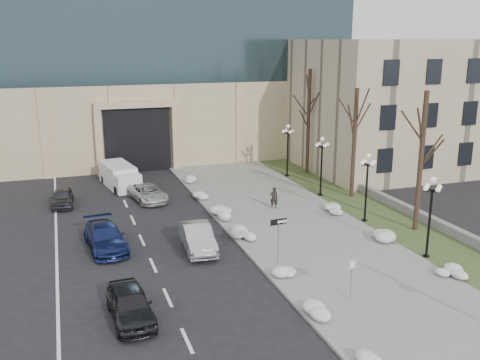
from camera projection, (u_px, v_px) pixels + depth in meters
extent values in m
plane|color=black|center=(351.00, 338.00, 22.14)|extent=(160.00, 160.00, 0.00)
cube|color=gray|center=(290.00, 222.00, 36.03)|extent=(9.00, 40.00, 0.12)
cube|color=gray|center=(227.00, 229.00, 34.62)|extent=(0.30, 40.00, 0.14)
cube|color=#394B25|center=(374.00, 212.00, 38.07)|extent=(4.00, 40.00, 0.10)
cube|color=slate|center=(382.00, 198.00, 40.44)|extent=(0.50, 30.00, 0.70)
cube|color=tan|center=(142.00, 114.00, 58.94)|extent=(40.00, 20.00, 8.00)
cube|color=black|center=(136.00, 138.00, 50.33)|extent=(6.00, 2.50, 6.00)
cube|color=tan|center=(136.00, 105.00, 48.21)|extent=(7.50, 0.60, 0.60)
cube|color=tan|center=(99.00, 143.00, 47.95)|extent=(0.60, 0.60, 6.00)
cube|color=tan|center=(175.00, 138.00, 50.14)|extent=(0.60, 0.60, 6.00)
cube|color=tan|center=(405.00, 102.00, 53.11)|extent=(22.00, 18.00, 12.00)
cube|color=black|center=(385.00, 160.00, 43.27)|extent=(1.40, 0.25, 2.00)
cube|color=black|center=(426.00, 157.00, 44.52)|extent=(1.40, 0.25, 2.00)
cube|color=black|center=(465.00, 154.00, 45.77)|extent=(1.40, 0.25, 2.00)
cube|color=black|center=(388.00, 117.00, 42.37)|extent=(1.40, 0.25, 2.00)
cube|color=black|center=(430.00, 115.00, 43.62)|extent=(1.40, 0.25, 2.00)
cube|color=black|center=(469.00, 113.00, 44.87)|extent=(1.40, 0.25, 2.00)
cube|color=black|center=(391.00, 73.00, 41.48)|extent=(1.40, 0.25, 2.00)
cube|color=black|center=(434.00, 72.00, 42.73)|extent=(1.40, 0.25, 2.00)
cube|color=black|center=(474.00, 71.00, 43.98)|extent=(1.40, 0.25, 2.00)
imported|color=black|center=(130.00, 304.00, 23.42)|extent=(1.94, 4.36, 1.46)
imported|color=#A1A3A8|center=(198.00, 238.00, 31.25)|extent=(1.91, 4.69, 1.51)
imported|color=navy|center=(105.00, 237.00, 31.39)|extent=(2.49, 5.16, 1.45)
imported|color=silver|center=(148.00, 193.00, 40.80)|extent=(2.85, 4.79, 1.25)
imported|color=#313136|center=(62.00, 198.00, 39.61)|extent=(1.72, 3.81, 1.27)
imported|color=black|center=(274.00, 198.00, 38.62)|extent=(0.64, 0.49, 1.58)
cube|color=silver|center=(118.00, 175.00, 45.08)|extent=(2.79, 4.92, 1.86)
cube|color=silver|center=(128.00, 183.00, 42.73)|extent=(2.17, 1.79, 1.49)
cylinder|color=black|center=(116.00, 190.00, 42.60)|extent=(0.34, 0.68, 0.65)
cylinder|color=black|center=(139.00, 187.00, 43.45)|extent=(0.34, 0.68, 0.65)
cylinder|color=black|center=(103.00, 179.00, 45.99)|extent=(0.34, 0.68, 0.65)
cylinder|color=black|center=(124.00, 177.00, 46.85)|extent=(0.34, 0.68, 0.65)
cylinder|color=slate|center=(278.00, 243.00, 28.87)|extent=(0.06, 0.06, 2.65)
cube|color=black|center=(279.00, 222.00, 28.56)|extent=(0.97, 0.13, 0.33)
cube|color=white|center=(281.00, 222.00, 28.59)|extent=(0.46, 0.05, 0.12)
cone|color=white|center=(286.00, 221.00, 28.69)|extent=(0.25, 0.28, 0.26)
cylinder|color=slate|center=(351.00, 281.00, 25.03)|extent=(0.06, 0.06, 2.05)
cube|color=white|center=(352.00, 264.00, 24.81)|extent=(0.45, 0.11, 0.45)
cube|color=black|center=(352.00, 265.00, 24.79)|extent=(0.39, 0.08, 0.39)
cube|color=white|center=(352.00, 265.00, 24.79)|extent=(0.33, 0.07, 0.34)
ellipsoid|color=silver|center=(322.00, 310.00, 23.86)|extent=(1.10, 1.60, 0.36)
ellipsoid|color=silver|center=(282.00, 270.00, 27.89)|extent=(1.10, 1.60, 0.36)
ellipsoid|color=silver|center=(243.00, 236.00, 32.85)|extent=(1.10, 1.60, 0.36)
ellipsoid|color=silver|center=(225.00, 214.00, 37.03)|extent=(1.10, 1.60, 0.36)
ellipsoid|color=silver|center=(204.00, 196.00, 41.10)|extent=(1.10, 1.60, 0.36)
ellipsoid|color=silver|center=(190.00, 182.00, 45.18)|extent=(1.10, 1.60, 0.36)
ellipsoid|color=silver|center=(449.00, 272.00, 27.73)|extent=(1.10, 1.60, 0.36)
ellipsoid|color=silver|center=(385.00, 238.00, 32.40)|extent=(1.10, 1.60, 0.36)
ellipsoid|color=silver|center=(337.00, 210.00, 37.87)|extent=(1.10, 1.60, 0.36)
ellipsoid|color=silver|center=(219.00, 216.00, 36.43)|extent=(1.10, 1.60, 0.36)
cylinder|color=black|center=(426.00, 257.00, 30.20)|extent=(0.36, 0.36, 0.20)
cylinder|color=black|center=(429.00, 225.00, 29.72)|extent=(0.14, 0.14, 4.00)
cylinder|color=black|center=(432.00, 190.00, 29.21)|extent=(0.10, 0.90, 0.10)
cylinder|color=black|center=(432.00, 190.00, 29.21)|extent=(0.90, 0.10, 0.10)
sphere|color=white|center=(433.00, 180.00, 29.05)|extent=(0.32, 0.32, 0.32)
sphere|color=white|center=(439.00, 187.00, 29.31)|extent=(0.28, 0.28, 0.28)
sphere|color=white|center=(426.00, 188.00, 29.03)|extent=(0.28, 0.28, 0.28)
sphere|color=white|center=(427.00, 186.00, 29.58)|extent=(0.28, 0.28, 0.28)
sphere|color=white|center=(438.00, 190.00, 28.76)|extent=(0.28, 0.28, 0.28)
cylinder|color=black|center=(364.00, 221.00, 36.15)|extent=(0.36, 0.36, 0.20)
cylinder|color=black|center=(366.00, 194.00, 35.66)|extent=(0.14, 0.14, 4.00)
cylinder|color=black|center=(368.00, 165.00, 35.16)|extent=(0.10, 0.90, 0.10)
cylinder|color=black|center=(368.00, 165.00, 35.16)|extent=(0.90, 0.10, 0.10)
sphere|color=white|center=(368.00, 156.00, 35.00)|extent=(0.32, 0.32, 0.32)
sphere|color=white|center=(374.00, 162.00, 35.26)|extent=(0.28, 0.28, 0.28)
sphere|color=white|center=(362.00, 163.00, 34.98)|extent=(0.28, 0.28, 0.28)
sphere|color=white|center=(364.00, 161.00, 35.53)|extent=(0.28, 0.28, 0.28)
sphere|color=white|center=(372.00, 164.00, 34.71)|extent=(0.28, 0.28, 0.28)
cylinder|color=black|center=(320.00, 195.00, 42.10)|extent=(0.36, 0.36, 0.20)
cylinder|color=black|center=(321.00, 172.00, 41.61)|extent=(0.14, 0.14, 4.00)
cylinder|color=black|center=(322.00, 147.00, 41.10)|extent=(0.10, 0.90, 0.10)
cylinder|color=black|center=(322.00, 147.00, 41.10)|extent=(0.90, 0.10, 0.10)
sphere|color=white|center=(322.00, 139.00, 40.95)|extent=(0.32, 0.32, 0.32)
sphere|color=white|center=(327.00, 144.00, 41.21)|extent=(0.28, 0.28, 0.28)
sphere|color=white|center=(317.00, 145.00, 40.92)|extent=(0.28, 0.28, 0.28)
sphere|color=white|center=(320.00, 144.00, 41.48)|extent=(0.28, 0.28, 0.28)
sphere|color=white|center=(325.00, 146.00, 40.65)|extent=(0.28, 0.28, 0.28)
cylinder|color=black|center=(287.00, 176.00, 48.05)|extent=(0.36, 0.36, 0.20)
cylinder|color=black|center=(287.00, 155.00, 47.56)|extent=(0.14, 0.14, 4.00)
cylinder|color=black|center=(288.00, 133.00, 47.05)|extent=(0.10, 0.90, 0.10)
cylinder|color=black|center=(288.00, 133.00, 47.05)|extent=(0.90, 0.10, 0.10)
sphere|color=white|center=(288.00, 126.00, 46.90)|extent=(0.32, 0.32, 0.32)
sphere|color=white|center=(293.00, 131.00, 47.15)|extent=(0.28, 0.28, 0.28)
sphere|color=white|center=(283.00, 132.00, 46.87)|extent=(0.28, 0.28, 0.28)
sphere|color=white|center=(286.00, 131.00, 47.43)|extent=(0.28, 0.28, 0.28)
sphere|color=white|center=(290.00, 132.00, 46.60)|extent=(0.28, 0.28, 0.28)
cylinder|color=black|center=(421.00, 163.00, 33.43)|extent=(0.32, 0.32, 9.00)
cylinder|color=black|center=(354.00, 144.00, 40.81)|extent=(0.32, 0.32, 8.50)
cylinder|color=black|center=(308.00, 123.00, 48.01)|extent=(0.32, 0.32, 9.50)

